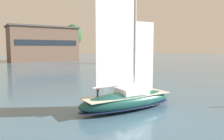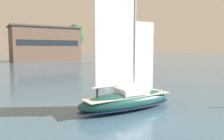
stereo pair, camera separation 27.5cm
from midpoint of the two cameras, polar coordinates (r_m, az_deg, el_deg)
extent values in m
plane|color=#42667F|center=(22.89, 4.37, -10.23)|extent=(400.00, 400.00, 0.00)
cube|color=brown|center=(110.54, -16.90, 6.34)|extent=(30.92, 13.92, 15.78)
cube|color=#1E2833|center=(103.78, -15.90, 6.85)|extent=(27.82, 0.10, 2.53)
cube|color=#514C4C|center=(110.96, -17.02, 10.59)|extent=(32.12, 15.12, 0.70)
cylinder|color=#4C3828|center=(113.26, -9.42, 4.98)|extent=(0.79, 0.79, 9.81)
ellipsoid|color=#285B2D|center=(113.43, -9.49, 8.96)|extent=(8.83, 8.83, 10.79)
ellipsoid|color=#194C47|center=(22.65, 4.39, -7.97)|extent=(10.95, 3.12, 1.86)
ellipsoid|color=#19234C|center=(22.78, 4.38, -9.21)|extent=(11.06, 3.15, 0.22)
cube|color=beige|center=(22.53, 4.40, -6.63)|extent=(9.64, 2.62, 0.06)
cube|color=silver|center=(22.77, 5.53, -5.45)|extent=(3.07, 2.16, 0.77)
cylinder|color=silver|center=(22.63, 6.37, 10.89)|extent=(0.22, 0.22, 13.67)
cylinder|color=silver|center=(21.44, 0.98, -4.19)|extent=(4.92, 0.21, 0.19)
cube|color=white|center=(21.31, 1.46, 10.88)|extent=(4.53, 0.05, 11.21)
cube|color=white|center=(23.38, 8.81, 3.15)|extent=(2.41, 0.04, 7.52)
cylinder|color=#232838|center=(21.04, -3.49, -6.24)|extent=(0.20, 0.20, 0.85)
cylinder|color=red|center=(20.90, -3.50, -4.23)|extent=(0.34, 0.34, 0.65)
sphere|color=tan|center=(20.82, -3.51, -3.03)|extent=(0.24, 0.24, 0.24)
ellipsoid|color=#232328|center=(88.92, -0.72, 2.14)|extent=(7.98, 6.46, 1.38)
ellipsoid|color=#19234C|center=(88.95, -0.72, 1.90)|extent=(8.06, 6.52, 0.17)
cube|color=#BCB7A8|center=(88.90, -0.72, 2.40)|extent=(6.97, 5.61, 0.06)
cube|color=#333D4C|center=(89.25, -0.61, 2.62)|extent=(2.77, 2.60, 0.57)
cylinder|color=silver|center=(89.34, -0.55, 5.69)|extent=(0.16, 0.16, 10.14)
cylinder|color=silver|center=(87.79, -1.04, 2.91)|extent=(3.09, 2.18, 0.14)
cube|color=white|center=(87.81, -1.00, 5.63)|extent=(2.79, 1.92, 8.32)
cube|color=white|center=(90.27, -0.29, 4.25)|extent=(1.49, 1.03, 5.58)
camera|label=1|loc=(0.14, -89.68, 0.03)|focal=35.00mm
camera|label=2|loc=(0.14, 90.32, -0.03)|focal=35.00mm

